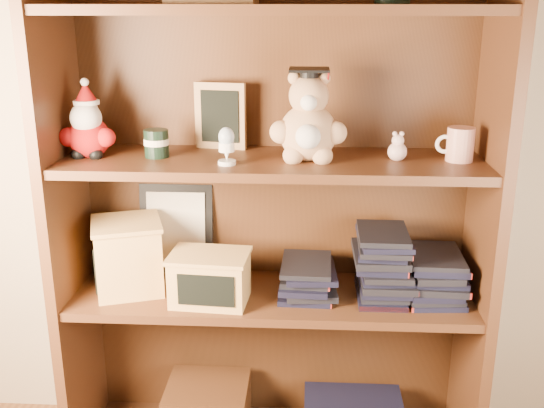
{
  "coord_description": "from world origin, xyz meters",
  "views": [
    {
      "loc": [
        0.15,
        -0.37,
        1.36
      ],
      "look_at": [
        0.06,
        1.3,
        0.82
      ],
      "focal_mm": 42.0,
      "sensor_mm": 36.0,
      "label": 1
    }
  ],
  "objects": [
    {
      "name": "pencils_box",
      "position": [
        -0.11,
        1.24,
        0.62
      ],
      "size": [
        0.23,
        0.17,
        0.14
      ],
      "color": "tan",
      "rests_on": "shelf_lower"
    },
    {
      "name": "shelf_upper",
      "position": [
        0.06,
        1.3,
        0.94
      ],
      "size": [
        1.14,
        0.33,
        0.02
      ],
      "color": "#4B2A15",
      "rests_on": "ground"
    },
    {
      "name": "certificate_frame",
      "position": [
        -0.24,
        1.44,
        0.69
      ],
      "size": [
        0.22,
        0.06,
        0.28
      ],
      "color": "black",
      "rests_on": "shelf_lower"
    },
    {
      "name": "treats_box",
      "position": [
        -0.36,
        1.3,
        0.66
      ],
      "size": [
        0.24,
        0.24,
        0.21
      ],
      "color": "tan",
      "rests_on": "shelf_lower"
    },
    {
      "name": "book_stack_mid",
      "position": [
        0.38,
        1.3,
        0.65
      ],
      "size": [
        0.14,
        0.2,
        0.19
      ],
      "color": "black",
      "rests_on": "shelf_lower"
    },
    {
      "name": "chalkboard_plaque",
      "position": [
        -0.1,
        1.42,
        1.04
      ],
      "size": [
        0.15,
        0.09,
        0.19
      ],
      "color": "#9E7547",
      "rests_on": "shelf_upper"
    },
    {
      "name": "book_stack_left",
      "position": [
        0.16,
        1.3,
        0.6
      ],
      "size": [
        0.14,
        0.2,
        0.1
      ],
      "color": "black",
      "rests_on": "shelf_lower"
    },
    {
      "name": "teacher_mug",
      "position": [
        0.56,
        1.3,
        1.0
      ],
      "size": [
        0.1,
        0.07,
        0.09
      ],
      "color": "silver",
      "rests_on": "shelf_upper"
    },
    {
      "name": "bookcase",
      "position": [
        0.06,
        1.36,
        0.78
      ],
      "size": [
        1.2,
        0.35,
        1.6
      ],
      "color": "#4B2A15",
      "rests_on": "ground"
    },
    {
      "name": "book_stack_right",
      "position": [
        0.52,
        1.3,
        0.61
      ],
      "size": [
        0.14,
        0.2,
        0.13
      ],
      "color": "black",
      "rests_on": "shelf_lower"
    },
    {
      "name": "santa_plush",
      "position": [
        -0.44,
        1.3,
        1.03
      ],
      "size": [
        0.16,
        0.11,
        0.22
      ],
      "color": "#A50F0F",
      "rests_on": "shelf_upper"
    },
    {
      "name": "egg_cup",
      "position": [
        -0.06,
        1.23,
        1.0
      ],
      "size": [
        0.05,
        0.05,
        0.1
      ],
      "color": "white",
      "rests_on": "shelf_upper"
    },
    {
      "name": "grad_teddy_bear",
      "position": [
        0.16,
        1.3,
        1.04
      ],
      "size": [
        0.2,
        0.18,
        0.25
      ],
      "color": "tan",
      "rests_on": "shelf_upper"
    },
    {
      "name": "pink_figurine",
      "position": [
        0.39,
        1.31,
        0.98
      ],
      "size": [
        0.05,
        0.05,
        0.08
      ],
      "color": "beige",
      "rests_on": "shelf_upper"
    },
    {
      "name": "teachers_tin",
      "position": [
        -0.26,
        1.3,
        0.99
      ],
      "size": [
        0.07,
        0.07,
        0.08
      ],
      "color": "black",
      "rests_on": "shelf_upper"
    },
    {
      "name": "shelf_lower",
      "position": [
        0.06,
        1.3,
        0.54
      ],
      "size": [
        1.14,
        0.33,
        0.02
      ],
      "color": "#4B2A15",
      "rests_on": "ground"
    }
  ]
}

